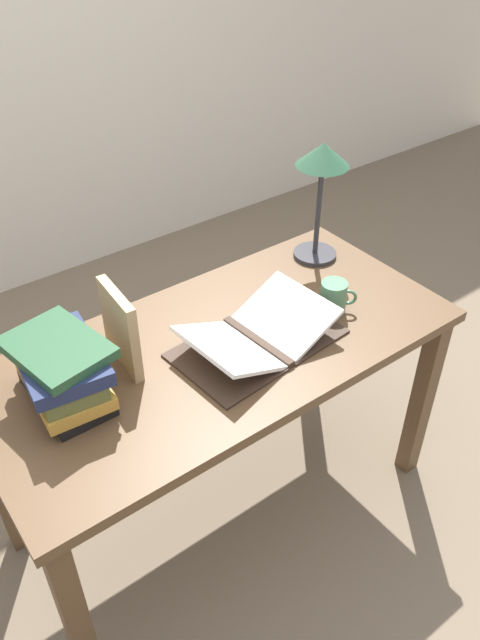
{
  "coord_description": "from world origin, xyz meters",
  "views": [
    {
      "loc": [
        -0.8,
        -1.16,
        1.93
      ],
      "look_at": [
        0.05,
        -0.03,
        0.83
      ],
      "focal_mm": 35.0,
      "sensor_mm": 36.0,
      "label": 1
    }
  ],
  "objects_px": {
    "book_standing_upright": "(120,329)",
    "reading_lamp": "(322,171)",
    "coffee_mug": "(334,297)",
    "book_stack_tall": "(62,370)",
    "open_book": "(258,336)"
  },
  "relations": [
    {
      "from": "book_standing_upright",
      "to": "reading_lamp",
      "type": "distance_m",
      "value": 0.85
    },
    {
      "from": "open_book",
      "to": "book_stack_tall",
      "type": "xyz_separation_m",
      "value": [
        -0.54,
        0.13,
        0.07
      ]
    },
    {
      "from": "book_stack_tall",
      "to": "book_standing_upright",
      "type": "relative_size",
      "value": 1.28
    },
    {
      "from": "book_stack_tall",
      "to": "reading_lamp",
      "type": "xyz_separation_m",
      "value": [
        1.0,
        0.13,
        0.23
      ]
    },
    {
      "from": "book_standing_upright",
      "to": "coffee_mug",
      "type": "xyz_separation_m",
      "value": [
        0.64,
        -0.17,
        -0.07
      ]
    },
    {
      "from": "book_stack_tall",
      "to": "book_standing_upright",
      "type": "distance_m",
      "value": 0.19
    },
    {
      "from": "reading_lamp",
      "to": "coffee_mug",
      "type": "height_order",
      "value": "reading_lamp"
    },
    {
      "from": "book_standing_upright",
      "to": "reading_lamp",
      "type": "height_order",
      "value": "reading_lamp"
    },
    {
      "from": "coffee_mug",
      "to": "book_stack_tall",
      "type": "bearing_deg",
      "value": 170.52
    },
    {
      "from": "book_stack_tall",
      "to": "book_standing_upright",
      "type": "xyz_separation_m",
      "value": [
        0.19,
        0.03,
        0.03
      ]
    },
    {
      "from": "open_book",
      "to": "reading_lamp",
      "type": "relative_size",
      "value": 1.23
    },
    {
      "from": "open_book",
      "to": "coffee_mug",
      "type": "height_order",
      "value": "coffee_mug"
    },
    {
      "from": "book_standing_upright",
      "to": "reading_lamp",
      "type": "relative_size",
      "value": 0.58
    },
    {
      "from": "book_stack_tall",
      "to": "book_standing_upright",
      "type": "bearing_deg",
      "value": 9.2
    },
    {
      "from": "open_book",
      "to": "book_stack_tall",
      "type": "height_order",
      "value": "book_stack_tall"
    }
  ]
}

